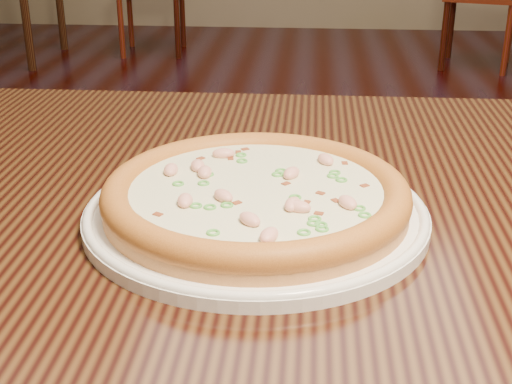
{
  "coord_description": "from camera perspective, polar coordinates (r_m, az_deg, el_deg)",
  "views": [
    {
      "loc": [
        -0.07,
        -1.16,
        1.05
      ],
      "look_at": [
        -0.12,
        -0.54,
        0.78
      ],
      "focal_mm": 50.0,
      "sensor_mm": 36.0,
      "label": 1
    }
  ],
  "objects": [
    {
      "name": "plate",
      "position": [
        0.69,
        0.0,
        -1.62
      ],
      "size": [
        0.33,
        0.33,
        0.02
      ],
      "color": "white",
      "rests_on": "hero_table"
    },
    {
      "name": "pizza",
      "position": [
        0.68,
        -0.0,
        -0.23
      ],
      "size": [
        0.3,
        0.3,
        0.03
      ],
      "color": "tan",
      "rests_on": "plate"
    },
    {
      "name": "hero_table",
      "position": [
        0.79,
        9.14,
        -7.47
      ],
      "size": [
        1.2,
        0.8,
        0.75
      ],
      "color": "black",
      "rests_on": "ground"
    }
  ]
}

